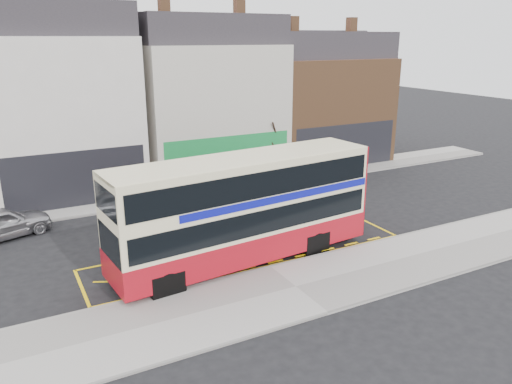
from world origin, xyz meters
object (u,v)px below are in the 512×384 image
car_white (296,178)px  street_tree_right (269,128)px  bus_stop_post (184,244)px  car_grey (207,188)px  car_silver (1,223)px  double_decker_bus (245,208)px

car_white → street_tree_right: 3.97m
bus_stop_post → street_tree_right: size_ratio=0.62×
car_white → car_grey: bearing=75.1°
car_grey → street_tree_right: size_ratio=0.82×
car_silver → street_tree_right: 16.63m
bus_stop_post → car_grey: bearing=57.6°
car_grey → street_tree_right: (5.40, 2.28, 2.68)m
double_decker_bus → car_silver: bearing=134.8°
bus_stop_post → car_grey: bus_stop_post is taller
street_tree_right → bus_stop_post: bearing=-130.1°
bus_stop_post → car_grey: size_ratio=0.75×
car_white → street_tree_right: (-0.25, 2.94, 2.65)m
car_grey → car_silver: bearing=90.3°
double_decker_bus → car_grey: size_ratio=2.82×
car_grey → street_tree_right: 6.44m
double_decker_bus → car_grey: (1.78, 8.50, -1.68)m
street_tree_right → car_white: bearing=-85.2°
bus_stop_post → street_tree_right: (10.33, 12.28, 1.37)m
double_decker_bus → car_grey: 8.84m
street_tree_right → double_decker_bus: bearing=-123.6°
car_grey → car_white: car_white is taller
car_silver → street_tree_right: bearing=-96.2°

